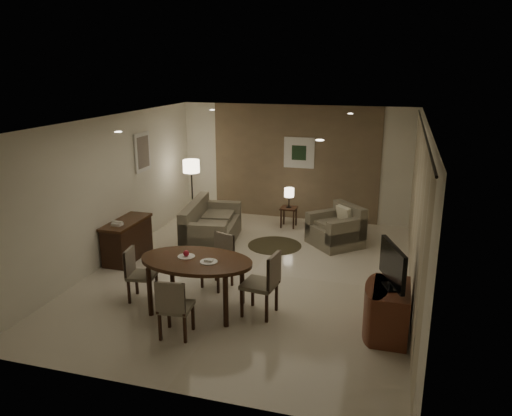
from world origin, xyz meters
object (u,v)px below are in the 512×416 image
(chair_near, at_px, (176,306))
(chair_far, at_px, (217,262))
(chair_left, at_px, (142,275))
(side_table, at_px, (289,217))
(floor_lamp, at_px, (192,192))
(armchair, at_px, (335,226))
(console_desk, at_px, (127,240))
(sofa, at_px, (212,223))
(dining_table, at_px, (197,284))
(tv_cabinet, at_px, (390,311))
(chair_right, at_px, (259,284))

(chair_near, distance_m, chair_far, 1.61)
(chair_left, distance_m, side_table, 4.47)
(side_table, xyz_separation_m, floor_lamp, (-2.22, -0.33, 0.52))
(chair_far, distance_m, side_table, 3.51)
(armchair, bearing_deg, chair_near, -64.05)
(console_desk, xyz_separation_m, floor_lamp, (0.30, 2.43, 0.37))
(console_desk, distance_m, sofa, 1.76)
(sofa, distance_m, floor_lamp, 1.54)
(side_table, distance_m, floor_lamp, 2.30)
(dining_table, bearing_deg, chair_near, -88.30)
(tv_cabinet, relative_size, chair_left, 1.07)
(chair_left, relative_size, chair_right, 0.86)
(dining_table, distance_m, sofa, 2.91)
(chair_near, xyz_separation_m, chair_left, (-0.97, 0.85, -0.02))
(console_desk, height_order, chair_far, chair_far)
(armchair, bearing_deg, floor_lamp, -142.86)
(console_desk, bearing_deg, chair_far, -19.02)
(chair_right, distance_m, sofa, 3.21)
(floor_lamp, bearing_deg, chair_near, -69.32)
(chair_right, relative_size, side_table, 2.12)
(chair_far, xyz_separation_m, chair_left, (-0.95, -0.77, -0.02))
(chair_far, bearing_deg, sofa, 133.31)
(chair_left, distance_m, floor_lamp, 4.01)
(dining_table, bearing_deg, side_table, 84.03)
(chair_near, bearing_deg, tv_cabinet, -169.21)
(chair_right, xyz_separation_m, side_table, (-0.49, 4.18, -0.26))
(chair_right, xyz_separation_m, floor_lamp, (-2.71, 3.85, 0.26))
(dining_table, bearing_deg, console_desk, 143.35)
(dining_table, height_order, chair_left, chair_left)
(chair_far, relative_size, floor_lamp, 0.59)
(armchair, relative_size, floor_lamp, 0.62)
(chair_far, distance_m, sofa, 2.13)
(sofa, distance_m, side_table, 2.00)
(tv_cabinet, distance_m, dining_table, 2.82)
(console_desk, height_order, armchair, armchair)
(chair_far, relative_size, sofa, 0.48)
(chair_left, relative_size, side_table, 1.82)
(console_desk, bearing_deg, chair_left, -52.78)
(chair_left, xyz_separation_m, armchair, (2.58, 3.32, -0.01))
(chair_right, relative_size, sofa, 0.53)
(chair_far, bearing_deg, chair_left, -121.18)
(side_table, relative_size, floor_lamp, 0.31)
(chair_far, distance_m, floor_lamp, 3.63)
(side_table, height_order, floor_lamp, floor_lamp)
(dining_table, relative_size, chair_far, 1.94)
(chair_right, height_order, sofa, chair_right)
(console_desk, height_order, dining_table, dining_table)
(tv_cabinet, height_order, floor_lamp, floor_lamp)
(chair_near, bearing_deg, console_desk, -53.76)
(chair_left, height_order, armchair, chair_left)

